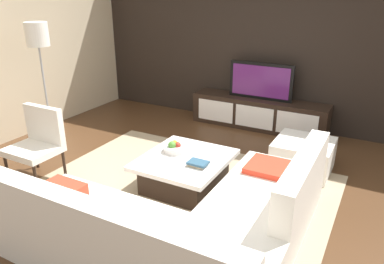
{
  "coord_description": "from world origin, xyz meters",
  "views": [
    {
      "loc": [
        1.8,
        -3.23,
        2.2
      ],
      "look_at": [
        -0.23,
        0.51,
        0.53
      ],
      "focal_mm": 34.74,
      "sensor_mm": 36.0,
      "label": 1
    }
  ],
  "objects_px": {
    "accent_chair_near": "(38,139)",
    "book_stack": "(198,163)",
    "coffee_table": "(185,172)",
    "floor_lamp": "(38,43)",
    "sectional_couch": "(189,226)",
    "media_console": "(259,113)",
    "fruit_bowl": "(175,148)",
    "television": "(261,81)",
    "ottoman": "(303,156)"
  },
  "relations": [
    {
      "from": "sectional_couch",
      "to": "ottoman",
      "type": "height_order",
      "value": "sectional_couch"
    },
    {
      "from": "floor_lamp",
      "to": "sectional_couch",
      "type": "bearing_deg",
      "value": -21.58
    },
    {
      "from": "television",
      "to": "coffee_table",
      "type": "xyz_separation_m",
      "value": [
        -0.1,
        -2.3,
        -0.59
      ]
    },
    {
      "from": "coffee_table",
      "to": "accent_chair_near",
      "type": "relative_size",
      "value": 1.2
    },
    {
      "from": "accent_chair_near",
      "to": "book_stack",
      "type": "bearing_deg",
      "value": 19.74
    },
    {
      "from": "television",
      "to": "floor_lamp",
      "type": "distance_m",
      "value": 3.34
    },
    {
      "from": "book_stack",
      "to": "media_console",
      "type": "bearing_deg",
      "value": 92.98
    },
    {
      "from": "coffee_table",
      "to": "floor_lamp",
      "type": "relative_size",
      "value": 0.59
    },
    {
      "from": "media_console",
      "to": "accent_chair_near",
      "type": "relative_size",
      "value": 2.55
    },
    {
      "from": "sectional_couch",
      "to": "accent_chair_near",
      "type": "distance_m",
      "value": 2.34
    },
    {
      "from": "floor_lamp",
      "to": "ottoman",
      "type": "height_order",
      "value": "floor_lamp"
    },
    {
      "from": "coffee_table",
      "to": "ottoman",
      "type": "relative_size",
      "value": 1.49
    },
    {
      "from": "media_console",
      "to": "accent_chair_near",
      "type": "height_order",
      "value": "accent_chair_near"
    },
    {
      "from": "television",
      "to": "ottoman",
      "type": "height_order",
      "value": "television"
    },
    {
      "from": "television",
      "to": "coffee_table",
      "type": "relative_size",
      "value": 1.0
    },
    {
      "from": "accent_chair_near",
      "to": "ottoman",
      "type": "height_order",
      "value": "accent_chair_near"
    },
    {
      "from": "media_console",
      "to": "book_stack",
      "type": "relative_size",
      "value": 10.35
    },
    {
      "from": "ottoman",
      "to": "book_stack",
      "type": "bearing_deg",
      "value": -126.11
    },
    {
      "from": "accent_chair_near",
      "to": "ottoman",
      "type": "bearing_deg",
      "value": 36.85
    },
    {
      "from": "fruit_bowl",
      "to": "book_stack",
      "type": "distance_m",
      "value": 0.46
    },
    {
      "from": "fruit_bowl",
      "to": "book_stack",
      "type": "relative_size",
      "value": 1.3
    },
    {
      "from": "coffee_table",
      "to": "floor_lamp",
      "type": "height_order",
      "value": "floor_lamp"
    },
    {
      "from": "coffee_table",
      "to": "floor_lamp",
      "type": "distance_m",
      "value": 2.73
    },
    {
      "from": "media_console",
      "to": "coffee_table",
      "type": "xyz_separation_m",
      "value": [
        -0.1,
        -2.3,
        -0.05
      ]
    },
    {
      "from": "book_stack",
      "to": "television",
      "type": "bearing_deg",
      "value": 92.97
    },
    {
      "from": "sectional_couch",
      "to": "book_stack",
      "type": "distance_m",
      "value": 0.96
    },
    {
      "from": "media_console",
      "to": "sectional_couch",
      "type": "height_order",
      "value": "sectional_couch"
    },
    {
      "from": "media_console",
      "to": "coffee_table",
      "type": "height_order",
      "value": "media_console"
    },
    {
      "from": "accent_chair_near",
      "to": "floor_lamp",
      "type": "distance_m",
      "value": 1.45
    },
    {
      "from": "television",
      "to": "floor_lamp",
      "type": "height_order",
      "value": "floor_lamp"
    },
    {
      "from": "media_console",
      "to": "fruit_bowl",
      "type": "height_order",
      "value": "fruit_bowl"
    },
    {
      "from": "coffee_table",
      "to": "fruit_bowl",
      "type": "bearing_deg",
      "value": 151.94
    },
    {
      "from": "coffee_table",
      "to": "ottoman",
      "type": "xyz_separation_m",
      "value": [
        1.1,
        1.09,
        -0.0
      ]
    },
    {
      "from": "accent_chair_near",
      "to": "floor_lamp",
      "type": "relative_size",
      "value": 0.49
    },
    {
      "from": "accent_chair_near",
      "to": "book_stack",
      "type": "distance_m",
      "value": 1.98
    },
    {
      "from": "accent_chair_near",
      "to": "book_stack",
      "type": "xyz_separation_m",
      "value": [
        1.92,
        0.47,
        -0.08
      ]
    },
    {
      "from": "accent_chair_near",
      "to": "fruit_bowl",
      "type": "height_order",
      "value": "accent_chair_near"
    },
    {
      "from": "media_console",
      "to": "fruit_bowl",
      "type": "bearing_deg",
      "value": -97.35
    },
    {
      "from": "floor_lamp",
      "to": "book_stack",
      "type": "bearing_deg",
      "value": -6.78
    },
    {
      "from": "sectional_couch",
      "to": "floor_lamp",
      "type": "distance_m",
      "value": 3.44
    },
    {
      "from": "media_console",
      "to": "fruit_bowl",
      "type": "xyz_separation_m",
      "value": [
        -0.28,
        -2.2,
        0.18
      ]
    },
    {
      "from": "sectional_couch",
      "to": "accent_chair_near",
      "type": "xyz_separation_m",
      "value": [
        -2.29,
        0.4,
        0.21
      ]
    },
    {
      "from": "floor_lamp",
      "to": "fruit_bowl",
      "type": "relative_size",
      "value": 6.29
    },
    {
      "from": "media_console",
      "to": "accent_chair_near",
      "type": "xyz_separation_m",
      "value": [
        -1.79,
        -2.88,
        0.24
      ]
    },
    {
      "from": "floor_lamp",
      "to": "book_stack",
      "type": "distance_m",
      "value": 2.85
    },
    {
      "from": "sectional_couch",
      "to": "accent_chair_near",
      "type": "bearing_deg",
      "value": 170.09
    },
    {
      "from": "media_console",
      "to": "floor_lamp",
      "type": "xyz_separation_m",
      "value": [
        -2.5,
        -2.1,
        1.23
      ]
    },
    {
      "from": "television",
      "to": "book_stack",
      "type": "height_order",
      "value": "television"
    },
    {
      "from": "accent_chair_near",
      "to": "book_stack",
      "type": "relative_size",
      "value": 4.05
    },
    {
      "from": "television",
      "to": "coffee_table",
      "type": "bearing_deg",
      "value": -92.49
    }
  ]
}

